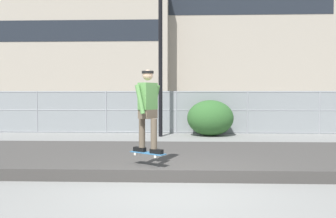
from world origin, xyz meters
TOP-DOWN VIEW (x-y plane):
  - ground_plane at (0.00, 0.00)m, footprint 120.00×120.00m
  - gravel_berm at (0.00, 2.59)m, footprint 17.25×4.00m
  - skateboard at (-0.48, 1.00)m, footprint 0.78×0.61m
  - skater at (-0.48, 1.00)m, footprint 0.66×0.61m
  - chain_fence at (-0.00, 8.92)m, footprint 18.57×0.06m
  - street_lamp at (-0.62, 7.79)m, footprint 0.44×0.44m
  - parked_car_near at (-5.67, 11.33)m, footprint 4.48×2.11m
  - library_building at (-13.01, 41.39)m, footprint 23.32×14.64m
  - office_block at (7.22, 44.90)m, footprint 25.66×15.83m
  - shrub_left at (1.41, 8.09)m, footprint 1.90×1.56m

SIDE VIEW (x-z plane):
  - ground_plane at x=0.00m, z-range 0.00..0.00m
  - gravel_berm at x=0.00m, z-range 0.00..0.24m
  - skateboard at x=-0.48m, z-range 0.46..0.53m
  - shrub_left at x=1.41m, z-range 0.00..1.47m
  - parked_car_near at x=-5.67m, z-range 0.01..1.67m
  - chain_fence at x=0.00m, z-range 0.01..1.86m
  - skater at x=-0.48m, z-range 0.62..2.30m
  - street_lamp at x=-0.62m, z-range 0.85..8.15m
  - library_building at x=-13.01m, z-range 0.00..14.96m
  - office_block at x=7.22m, z-range 0.00..20.83m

